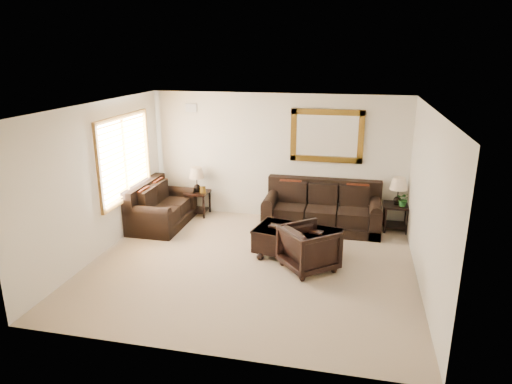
% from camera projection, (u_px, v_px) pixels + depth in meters
% --- Properties ---
extents(room, '(5.51, 5.01, 2.71)m').
position_uv_depth(room, '(250.00, 190.00, 7.47)').
color(room, '#9E856D').
rests_on(room, ground).
extents(window, '(0.07, 1.96, 1.66)m').
position_uv_depth(window, '(125.00, 158.00, 8.81)').
color(window, white).
rests_on(window, room).
extents(mirror, '(1.50, 0.06, 1.10)m').
position_uv_depth(mirror, '(327.00, 136.00, 9.40)').
color(mirror, '#49300E').
rests_on(mirror, room).
extents(air_vent, '(0.25, 0.02, 0.18)m').
position_uv_depth(air_vent, '(191.00, 108.00, 9.88)').
color(air_vent, '#999999').
rests_on(air_vent, room).
extents(sofa, '(2.37, 1.02, 0.97)m').
position_uv_depth(sofa, '(322.00, 211.00, 9.44)').
color(sofa, black).
rests_on(sofa, room).
extents(loveseat, '(0.96, 1.62, 0.91)m').
position_uv_depth(loveseat, '(160.00, 210.00, 9.59)').
color(loveseat, black).
rests_on(loveseat, room).
extents(end_table_left, '(0.50, 0.50, 1.09)m').
position_uv_depth(end_table_left, '(197.00, 184.00, 10.08)').
color(end_table_left, black).
rests_on(end_table_left, room).
extents(end_table_right, '(0.51, 0.51, 1.12)m').
position_uv_depth(end_table_right, '(398.00, 196.00, 9.18)').
color(end_table_right, black).
rests_on(end_table_right, room).
extents(coffee_table, '(1.61, 1.08, 0.63)m').
position_uv_depth(coffee_table, '(297.00, 240.00, 8.10)').
color(coffee_table, black).
rests_on(coffee_table, room).
extents(armchair, '(1.09, 1.10, 0.83)m').
position_uv_depth(armchair, '(309.00, 246.00, 7.60)').
color(armchair, black).
rests_on(armchair, floor).
extents(potted_plant, '(0.36, 0.37, 0.23)m').
position_uv_depth(potted_plant, '(404.00, 201.00, 9.09)').
color(potted_plant, '#1D501B').
rests_on(potted_plant, end_table_right).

